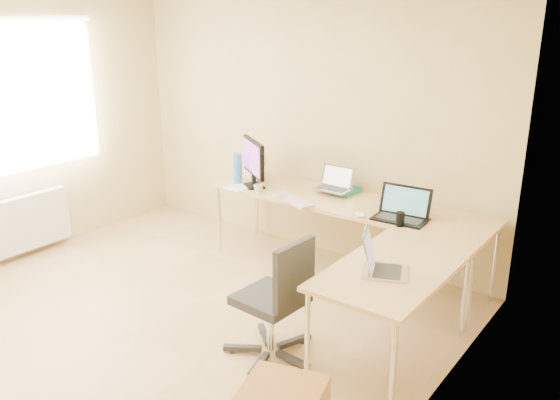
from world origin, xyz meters
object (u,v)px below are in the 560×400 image
Objects in this scene: desk_fan at (261,162)px; mug at (258,189)px; desk_main at (344,238)px; laptop_return at (386,257)px; laptop_center at (333,179)px; laptop_black at (401,204)px; water_bottle at (238,169)px; office_chair at (270,291)px; keyboard at (293,200)px; monitor at (254,163)px; desk_return at (392,314)px.

mug is at bearing -42.79° from desk_fan.
laptop_return reaches higher than desk_main.
laptop_center is 0.85m from laptop_black.
water_bottle is at bearing 160.14° from mug.
desk_main is 1.47m from office_chair.
mug is 1.56m from office_chair.
keyboard is at bearing -114.97° from laptop_center.
desk_main is 6.21× the size of laptop_black.
mug is (-0.57, -0.39, -0.11)m from laptop_center.
laptop_center is at bearing 15.28° from water_bottle.
water_bottle is (-0.19, -0.01, -0.08)m from monitor.
desk_main is 1.58m from laptop_return.
monitor is at bearing 3.19° from water_bottle.
office_chair is (1.38, -1.28, -0.38)m from water_bottle.
monitor is at bearing 175.39° from laptop_black.
desk_fan is at bearing 150.27° from desk_return.
keyboard is 1.74× the size of desk_fan.
laptop_return reaches higher than mug.
laptop_center is 1.64m from office_chair.
desk_return is at bearing 9.55° from monitor.
water_bottle is 2.31m from laptop_return.
laptop_black is at bearing -17.93° from laptop_center.
monitor is (-0.93, -0.16, 0.60)m from desk_main.
water_bottle is at bearing 42.32° from laptop_return.
mug is 1.93m from laptop_return.
keyboard is at bearing -176.73° from laptop_black.
office_chair is (0.26, -1.44, 0.14)m from desk_main.
water_bottle reaches higher than mug.
desk_return is 1.56m from keyboard.
desk_main is 1.25m from water_bottle.
desk_return is 2.64× the size of keyboard.
laptop_return is (-0.00, -0.14, 0.48)m from desk_return.
desk_return is at bearing -18.61° from desk_fan.
office_chair is at bearing -73.70° from laptop_center.
laptop_black is 1.00m from keyboard.
monitor is 0.62m from keyboard.
desk_return is 3.05× the size of laptop_black.
laptop_center reaches higher than keyboard.
keyboard is at bearing 35.06° from laptop_return.
keyboard is (-0.37, -0.30, 0.38)m from desk_main.
keyboard is 1.33m from office_chair.
mug is (-0.39, 0.00, 0.03)m from keyboard.
desk_main is 4.87× the size of monitor.
desk_main is 8.84× the size of water_bottle.
water_bottle is 0.87× the size of laptop_return.
office_chair is at bearing -42.73° from water_bottle.
laptop_return is at bearing -49.66° from desk_main.
water_bottle reaches higher than laptop_return.
laptop_black is 1.04m from laptop_return.
laptop_black is at bearing -15.63° from desk_main.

